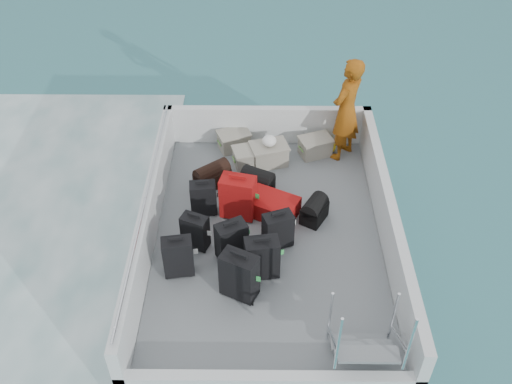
# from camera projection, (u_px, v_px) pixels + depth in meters

# --- Properties ---
(ground) EXTENTS (160.00, 160.00, 0.00)m
(ground) POSITION_uv_depth(u_px,v_px,m) (267.00, 264.00, 8.89)
(ground) COLOR #1C5D63
(ground) RESTS_ON ground
(ferry_hull) EXTENTS (3.60, 5.00, 0.60)m
(ferry_hull) POSITION_uv_depth(u_px,v_px,m) (268.00, 251.00, 8.69)
(ferry_hull) COLOR silver
(ferry_hull) RESTS_ON ground
(deck) EXTENTS (3.30, 4.70, 0.02)m
(deck) POSITION_uv_depth(u_px,v_px,m) (268.00, 237.00, 8.49)
(deck) COLOR slate
(deck) RESTS_ON ferry_hull
(deck_fittings) EXTENTS (3.60, 5.00, 0.90)m
(deck_fittings) POSITION_uv_depth(u_px,v_px,m) (293.00, 234.00, 7.99)
(deck_fittings) COLOR silver
(deck_fittings) RESTS_ON deck
(suitcase_0) EXTENTS (0.44, 0.29, 0.63)m
(suitcase_0) POSITION_uv_depth(u_px,v_px,m) (178.00, 257.00, 7.74)
(suitcase_0) COLOR black
(suitcase_0) RESTS_ON deck
(suitcase_1) EXTENTS (0.43, 0.34, 0.57)m
(suitcase_1) POSITION_uv_depth(u_px,v_px,m) (195.00, 232.00, 8.15)
(suitcase_1) COLOR black
(suitcase_1) RESTS_ON deck
(suitcase_2) EXTENTS (0.42, 0.28, 0.57)m
(suitcase_2) POSITION_uv_depth(u_px,v_px,m) (203.00, 199.00, 8.69)
(suitcase_2) COLOR black
(suitcase_2) RESTS_ON deck
(suitcase_3) EXTENTS (0.55, 0.46, 0.72)m
(suitcase_3) POSITION_uv_depth(u_px,v_px,m) (239.00, 276.00, 7.43)
(suitcase_3) COLOR black
(suitcase_3) RESTS_ON deck
(suitcase_4) EXTENTS (0.49, 0.42, 0.63)m
(suitcase_4) POSITION_uv_depth(u_px,v_px,m) (232.00, 241.00, 7.96)
(suitcase_4) COLOR black
(suitcase_4) RESTS_ON deck
(suitcase_5) EXTENTS (0.58, 0.42, 0.71)m
(suitcase_5) POSITION_uv_depth(u_px,v_px,m) (238.00, 198.00, 8.60)
(suitcase_5) COLOR #9B110B
(suitcase_5) RESTS_ON deck
(suitcase_6) EXTENTS (0.50, 0.34, 0.64)m
(suitcase_6) POSITION_uv_depth(u_px,v_px,m) (262.00, 258.00, 7.72)
(suitcase_6) COLOR black
(suitcase_6) RESTS_ON deck
(suitcase_7) EXTENTS (0.48, 0.37, 0.59)m
(suitcase_7) POSITION_uv_depth(u_px,v_px,m) (278.00, 231.00, 8.15)
(suitcase_7) COLOR black
(suitcase_7) RESTS_ON deck
(suitcase_8) EXTENTS (0.90, 0.79, 0.30)m
(suitcase_8) POSITION_uv_depth(u_px,v_px,m) (272.00, 206.00, 8.76)
(suitcase_8) COLOR #9B110B
(suitcase_8) RESTS_ON deck
(duffel_0) EXTENTS (0.64, 0.59, 0.32)m
(duffel_0) POSITION_uv_depth(u_px,v_px,m) (212.00, 177.00, 9.28)
(duffel_0) COLOR black
(duffel_0) RESTS_ON deck
(duffel_1) EXTENTS (0.58, 0.49, 0.32)m
(duffel_1) POSITION_uv_depth(u_px,v_px,m) (258.00, 183.00, 9.17)
(duffel_1) COLOR black
(duffel_1) RESTS_ON deck
(duffel_2) EXTENTS (0.47, 0.52, 0.32)m
(duffel_2) POSITION_uv_depth(u_px,v_px,m) (314.00, 212.00, 8.65)
(duffel_2) COLOR black
(duffel_2) RESTS_ON deck
(crate_0) EXTENTS (0.60, 0.52, 0.31)m
(crate_0) POSITION_uv_depth(u_px,v_px,m) (234.00, 141.00, 10.05)
(crate_0) COLOR gray
(crate_0) RESTS_ON deck
(crate_1) EXTENTS (0.61, 0.50, 0.32)m
(crate_1) POSITION_uv_depth(u_px,v_px,m) (250.00, 158.00, 9.66)
(crate_1) COLOR gray
(crate_1) RESTS_ON deck
(crate_2) EXTENTS (0.67, 0.55, 0.35)m
(crate_2) POSITION_uv_depth(u_px,v_px,m) (269.00, 155.00, 9.70)
(crate_2) COLOR gray
(crate_2) RESTS_ON deck
(crate_3) EXTENTS (0.60, 0.51, 0.31)m
(crate_3) POSITION_uv_depth(u_px,v_px,m) (315.00, 147.00, 9.91)
(crate_3) COLOR gray
(crate_3) RESTS_ON deck
(yellow_bag) EXTENTS (0.28, 0.26, 0.22)m
(yellow_bag) POSITION_uv_depth(u_px,v_px,m) (328.00, 147.00, 9.99)
(yellow_bag) COLOR yellow
(yellow_bag) RESTS_ON deck
(white_bag) EXTENTS (0.24, 0.24, 0.18)m
(white_bag) POSITION_uv_depth(u_px,v_px,m) (269.00, 142.00, 9.53)
(white_bag) COLOR white
(white_bag) RESTS_ON crate_2
(passenger) EXTENTS (0.77, 0.80, 1.84)m
(passenger) POSITION_uv_depth(u_px,v_px,m) (346.00, 110.00, 9.41)
(passenger) COLOR #C76412
(passenger) RESTS_ON deck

